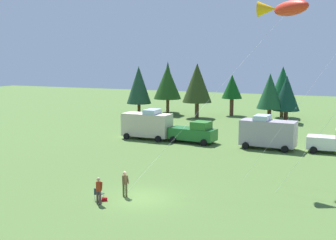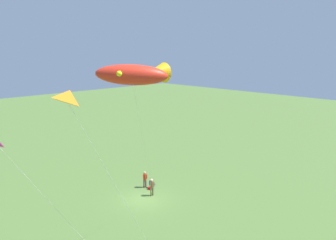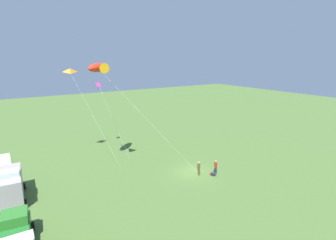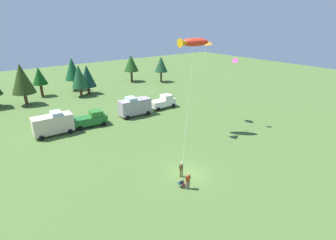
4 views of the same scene
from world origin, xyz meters
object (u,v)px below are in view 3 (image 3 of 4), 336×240
person_spectator (216,166)px  backpack_on_grass (211,174)px  truck_green_flatbed (15,233)px  truck_white_pickup (3,169)px  kite_large_fish (99,68)px  person_kite_flyer (199,167)px  van_motorhome_grey (10,185)px  folding_chair (214,172)px  kite_diamond_rainbow (100,88)px  kite_delta_orange (70,70)px

person_spectator → backpack_on_grass: 1.13m
truck_green_flatbed → truck_white_pickup: (14.22, 0.45, 0.00)m
kite_large_fish → person_kite_flyer: bearing=-135.1°
person_spectator → truck_white_pickup: size_ratio=0.34×
van_motorhome_grey → folding_chair: bearing=74.8°
person_spectator → kite_large_fish: 18.50m
van_motorhome_grey → backpack_on_grass: bearing=75.8°
backpack_on_grass → kite_diamond_rainbow: (16.01, 7.90, 9.37)m
person_kite_flyer → kite_diamond_rainbow: 18.61m
person_kite_flyer → kite_diamond_rainbow: (15.21, 6.58, 8.46)m
folding_chair → person_spectator: 0.90m
person_spectator → kite_delta_orange: bearing=-40.2°
backpack_on_grass → van_motorhome_grey: van_motorhome_grey is taller
backpack_on_grass → van_motorhome_grey: 21.79m
kite_large_fish → kite_diamond_rainbow: bearing=-17.9°
truck_green_flatbed → kite_large_fish: size_ratio=0.39×
truck_green_flatbed → kite_delta_orange: (15.87, -8.56, 11.15)m
truck_white_pickup → kite_delta_orange: 14.43m
folding_chair → kite_diamond_rainbow: 20.35m
kite_diamond_rainbow → person_kite_flyer: bearing=-156.6°
person_spectator → backpack_on_grass: person_spectator is taller
backpack_on_grass → truck_green_flatbed: 20.80m
truck_green_flatbed → kite_delta_orange: bearing=-21.8°
person_kite_flyer → backpack_on_grass: 1.79m
van_motorhome_grey → kite_delta_orange: bearing=136.9°
truck_green_flatbed → kite_diamond_rainbow: (17.21, -12.84, 8.38)m
person_spectator → van_motorhome_grey: van_motorhome_grey is taller
truck_green_flatbed → truck_white_pickup: 14.23m
person_kite_flyer → kite_large_fish: 16.98m
truck_white_pickup → kite_diamond_rainbow: bearing=-78.9°
folding_chair → truck_green_flatbed: truck_green_flatbed is taller
truck_white_pickup → kite_large_fish: 16.52m
person_spectator → truck_white_pickup: bearing=-22.2°
truck_green_flatbed → kite_diamond_rainbow: kite_diamond_rainbow is taller
backpack_on_grass → kite_diamond_rainbow: 20.16m
person_spectator → kite_diamond_rainbow: size_ratio=0.17×
kite_large_fish → kite_diamond_rainbow: kite_large_fish is taller
kite_diamond_rainbow → kite_delta_orange: 5.27m
kite_diamond_rainbow → kite_delta_orange: size_ratio=0.81×
van_motorhome_grey → kite_diamond_rainbow: 17.73m
backpack_on_grass → truck_green_flatbed: bearing=93.3°
person_spectator → kite_delta_orange: kite_delta_orange is taller
kite_large_fish → kite_delta_orange: 5.61m
backpack_on_grass → person_spectator: bearing=-91.4°
person_kite_flyer → van_motorhome_grey: van_motorhome_grey is taller
person_spectator → kite_diamond_rainbow: 20.05m
truck_white_pickup → kite_delta_orange: bearing=-81.2°
kite_large_fish → truck_green_flatbed: bearing=134.9°
person_spectator → kite_large_fish: bearing=-33.2°
person_kite_flyer → van_motorhome_grey: size_ratio=0.32×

